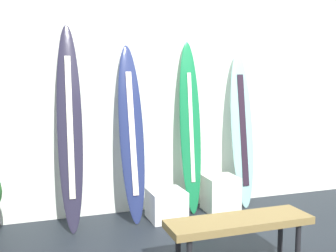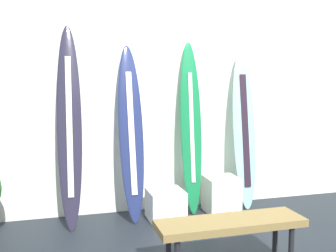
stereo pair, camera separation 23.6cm
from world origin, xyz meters
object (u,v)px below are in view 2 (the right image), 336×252
object	(u,v)px
surfboard_seafoam	(244,130)
bench	(230,226)
surfboard_charcoal	(69,126)
surfboard_emerald	(191,129)
surfboard_navy	(131,133)
display_block_left	(166,205)
display_block_center	(221,194)

from	to	relation	value
surfboard_seafoam	bench	bearing A→B (deg)	-120.06
surfboard_charcoal	surfboard_seafoam	size ratio (longest dim) A/B	1.13
surfboard_seafoam	surfboard_emerald	bearing A→B (deg)	179.15
surfboard_emerald	bench	distance (m)	1.64
surfboard_navy	surfboard_emerald	distance (m)	0.72
surfboard_charcoal	display_block_left	xyz separation A→B (m)	(1.02, -0.11, -0.91)
surfboard_emerald	display_block_left	distance (m)	0.92
surfboard_charcoal	surfboard_navy	distance (m)	0.66
surfboard_charcoal	display_block_center	world-z (taller)	surfboard_charcoal
display_block_left	display_block_center	world-z (taller)	display_block_center
surfboard_emerald	display_block_center	distance (m)	0.86
surfboard_seafoam	surfboard_charcoal	bearing A→B (deg)	-178.23
surfboard_charcoal	display_block_center	xyz separation A→B (m)	(1.72, -0.05, -0.86)
surfboard_emerald	surfboard_navy	bearing A→B (deg)	-175.23
display_block_center	bench	distance (m)	1.50
surfboard_charcoal	bench	xyz separation A→B (m)	(1.19, -1.44, -0.69)
display_block_center	bench	bearing A→B (deg)	-110.90
surfboard_seafoam	display_block_left	world-z (taller)	surfboard_seafoam
surfboard_emerald	surfboard_seafoam	distance (m)	0.68
surfboard_emerald	surfboard_charcoal	bearing A→B (deg)	-176.93
surfboard_seafoam	bench	distance (m)	1.83
surfboard_emerald	surfboard_seafoam	world-z (taller)	surfboard_emerald
display_block_left	surfboard_charcoal	bearing A→B (deg)	173.55
surfboard_charcoal	display_block_center	distance (m)	1.92
surfboard_charcoal	surfboard_emerald	xyz separation A→B (m)	(1.38, 0.07, -0.08)
bench	display_block_left	bearing A→B (deg)	97.33
surfboard_seafoam	surfboard_navy	bearing A→B (deg)	-177.95
surfboard_charcoal	surfboard_emerald	bearing A→B (deg)	3.07
surfboard_emerald	display_block_center	xyz separation A→B (m)	(0.34, -0.13, -0.78)
surfboard_charcoal	surfboard_seafoam	distance (m)	2.06
surfboard_emerald	bench	xyz separation A→B (m)	(-0.19, -1.51, -0.61)
display_block_center	surfboard_emerald	bearing A→B (deg)	159.72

